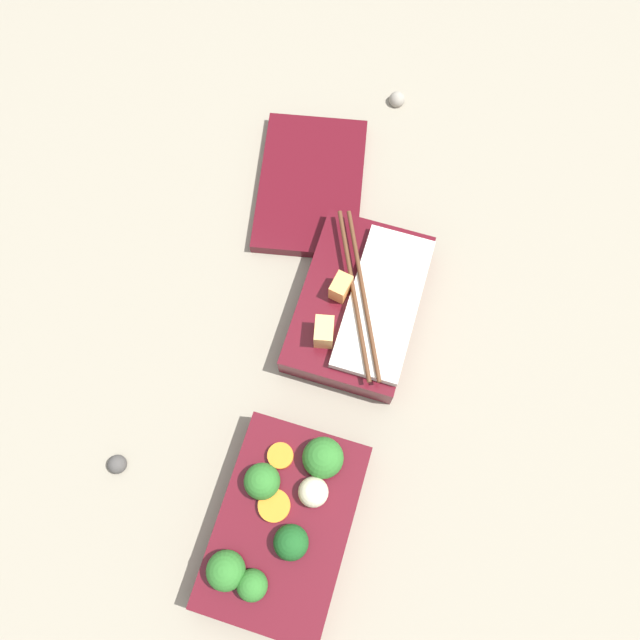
% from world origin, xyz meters
% --- Properties ---
extents(ground_plane, '(3.00, 3.00, 0.00)m').
position_xyz_m(ground_plane, '(0.00, 0.00, 0.00)').
color(ground_plane, gray).
extents(bento_tray_vegetable, '(0.20, 0.13, 0.07)m').
position_xyz_m(bento_tray_vegetable, '(-0.14, -0.00, 0.02)').
color(bento_tray_vegetable, '#510F19').
rests_on(bento_tray_vegetable, ground_plane).
extents(bento_tray_rice, '(0.20, 0.13, 0.07)m').
position_xyz_m(bento_tray_rice, '(0.12, -0.01, 0.02)').
color(bento_tray_rice, '#510F19').
rests_on(bento_tray_rice, ground_plane).
extents(bento_lid, '(0.22, 0.17, 0.02)m').
position_xyz_m(bento_lid, '(0.26, 0.10, 0.01)').
color(bento_lid, '#510F19').
rests_on(bento_lid, ground_plane).
extents(pebble_0, '(0.02, 0.02, 0.02)m').
position_xyz_m(pebble_0, '(-0.14, 0.19, 0.01)').
color(pebble_0, '#474442').
rests_on(pebble_0, ground_plane).
extents(pebble_1, '(0.02, 0.02, 0.02)m').
position_xyz_m(pebble_1, '(0.42, 0.02, 0.01)').
color(pebble_1, gray).
rests_on(pebble_1, ground_plane).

